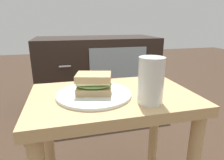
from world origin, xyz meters
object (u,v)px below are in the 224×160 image
object	(u,v)px
sandwich_front	(94,83)
beer_glass	(151,81)
tv_cabinet	(98,72)
plate	(94,94)

from	to	relation	value
sandwich_front	beer_glass	bearing A→B (deg)	-33.65
tv_cabinet	sandwich_front	distance (m)	0.98
plate	sandwich_front	bearing A→B (deg)	-90.00
beer_glass	plate	bearing A→B (deg)	146.35
tv_cabinet	beer_glass	bearing A→B (deg)	-91.06
sandwich_front	tv_cabinet	bearing A→B (deg)	79.39
tv_cabinet	beer_glass	xyz separation A→B (m)	(-0.02, -1.05, 0.24)
tv_cabinet	plate	bearing A→B (deg)	-100.61
tv_cabinet	beer_glass	size ratio (longest dim) A/B	6.76
tv_cabinet	plate	xyz separation A→B (m)	(-0.18, -0.94, 0.17)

